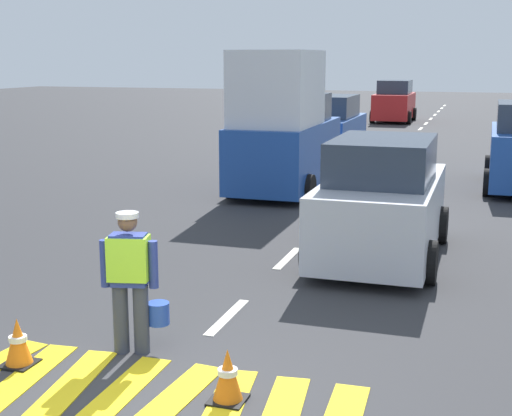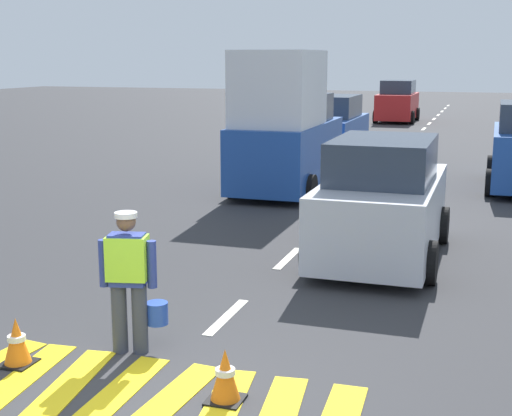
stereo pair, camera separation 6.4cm
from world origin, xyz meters
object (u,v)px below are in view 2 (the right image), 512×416
object	(u,v)px
traffic_cone_near	(17,342)
car_oncoming_third	(397,103)
delivery_truck	(285,129)
traffic_cone_far	(225,376)
car_oncoming_second	(332,131)
road_worker	(130,275)
car_outgoing_ahead	(382,203)

from	to	relation	value
traffic_cone_near	car_oncoming_third	bearing A→B (deg)	90.13
delivery_truck	traffic_cone_far	bearing A→B (deg)	-76.95
delivery_truck	car_oncoming_third	world-z (taller)	delivery_truck
traffic_cone_far	car_oncoming_third	xyz separation A→B (m)	(-2.59, 32.91, 0.74)
traffic_cone_near	car_oncoming_second	size ratio (longest dim) A/B	0.13
delivery_truck	car_oncoming_second	world-z (taller)	delivery_truck
road_worker	traffic_cone_near	world-z (taller)	road_worker
car_oncoming_third	car_outgoing_ahead	xyz separation A→B (m)	(3.25, -27.09, -0.06)
road_worker	traffic_cone_near	xyz separation A→B (m)	(-1.05, -0.73, -0.66)
traffic_cone_near	car_oncoming_third	size ratio (longest dim) A/B	0.14
delivery_truck	car_outgoing_ahead	bearing A→B (deg)	-58.99
traffic_cone_far	car_outgoing_ahead	distance (m)	5.91
delivery_truck	car_oncoming_third	size ratio (longest dim) A/B	1.13
road_worker	delivery_truck	bearing A→B (deg)	96.28
car_oncoming_second	traffic_cone_far	bearing A→B (deg)	-81.09
road_worker	car_outgoing_ahead	distance (m)	5.43
road_worker	car_outgoing_ahead	bearing A→B (deg)	66.93
car_outgoing_ahead	traffic_cone_far	bearing A→B (deg)	-96.48
road_worker	car_oncoming_second	distance (m)	16.41
road_worker	car_outgoing_ahead	size ratio (longest dim) A/B	0.39
road_worker	car_oncoming_second	size ratio (longest dim) A/B	0.39
traffic_cone_near	car_oncoming_second	world-z (taller)	car_oncoming_second
road_worker	traffic_cone_near	size ratio (longest dim) A/B	3.02
traffic_cone_near	delivery_truck	distance (m)	11.27
car_outgoing_ahead	road_worker	bearing A→B (deg)	-113.07
traffic_cone_far	car_outgoing_ahead	bearing A→B (deg)	83.52
car_oncoming_second	car_outgoing_ahead	bearing A→B (deg)	-73.54
delivery_truck	car_oncoming_third	xyz separation A→B (m)	(0.03, 21.63, -0.59)
car_oncoming_third	car_outgoing_ahead	size ratio (longest dim) A/B	0.96
road_worker	car_oncoming_third	bearing A→B (deg)	92.01
traffic_cone_near	car_outgoing_ahead	world-z (taller)	car_outgoing_ahead
car_outgoing_ahead	delivery_truck	bearing A→B (deg)	121.01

